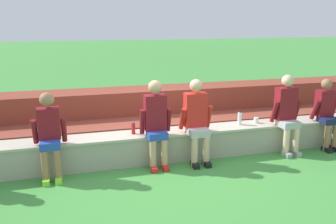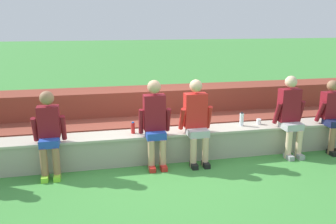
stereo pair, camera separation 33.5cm
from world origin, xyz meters
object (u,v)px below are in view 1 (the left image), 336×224
(person_far_right, at_px, (287,112))
(water_bottle_center_gap, at_px, (240,118))
(person_center, at_px, (156,121))
(plastic_cup_middle, at_px, (256,120))
(person_left_of_center, at_px, (49,133))
(person_right_of_center, at_px, (197,119))
(water_bottle_near_right, at_px, (133,129))
(person_rightmost_edge, at_px, (327,112))

(person_far_right, relative_size, water_bottle_center_gap, 5.63)
(person_far_right, distance_m, water_bottle_center_gap, 0.86)
(person_center, relative_size, plastic_cup_middle, 14.04)
(person_left_of_center, bearing_deg, plastic_cup_middle, 4.78)
(water_bottle_center_gap, height_order, plastic_cup_middle, water_bottle_center_gap)
(person_far_right, bearing_deg, person_right_of_center, 179.95)
(person_right_of_center, bearing_deg, water_bottle_near_right, 165.89)
(person_center, bearing_deg, water_bottle_near_right, 141.90)
(person_far_right, relative_size, water_bottle_near_right, 7.06)
(person_right_of_center, height_order, water_bottle_center_gap, person_right_of_center)
(person_right_of_center, height_order, person_rightmost_edge, person_right_of_center)
(person_right_of_center, xyz_separation_m, plastic_cup_middle, (1.30, 0.30, -0.21))
(person_left_of_center, height_order, water_bottle_center_gap, person_left_of_center)
(person_left_of_center, xyz_separation_m, water_bottle_center_gap, (3.33, 0.29, -0.09))
(person_far_right, height_order, plastic_cup_middle, person_far_right)
(person_left_of_center, distance_m, plastic_cup_middle, 3.70)
(person_center, height_order, water_bottle_near_right, person_center)
(person_far_right, xyz_separation_m, plastic_cup_middle, (-0.45, 0.30, -0.21))
(person_far_right, bearing_deg, plastic_cup_middle, 146.10)
(person_right_of_center, bearing_deg, person_left_of_center, -179.84)
(person_center, distance_m, water_bottle_center_gap, 1.69)
(water_bottle_near_right, relative_size, plastic_cup_middle, 1.97)
(person_center, distance_m, plastic_cup_middle, 2.05)
(person_rightmost_edge, height_order, plastic_cup_middle, person_rightmost_edge)
(person_left_of_center, xyz_separation_m, person_center, (1.67, 0.01, 0.06))
(person_center, height_order, person_far_right, person_center)
(person_far_right, relative_size, plastic_cup_middle, 13.92)
(person_far_right, bearing_deg, water_bottle_center_gap, 160.35)
(person_center, height_order, person_right_of_center, person_center)
(person_left_of_center, height_order, person_right_of_center, person_right_of_center)
(person_left_of_center, relative_size, plastic_cup_middle, 12.96)
(person_center, relative_size, water_bottle_center_gap, 5.68)
(person_left_of_center, relative_size, person_rightmost_edge, 1.01)
(person_right_of_center, relative_size, plastic_cup_middle, 13.86)
(person_rightmost_edge, bearing_deg, water_bottle_near_right, 176.00)
(person_center, distance_m, person_far_right, 2.46)
(person_right_of_center, xyz_separation_m, water_bottle_near_right, (-1.05, 0.26, -0.16))
(water_bottle_near_right, distance_m, water_bottle_center_gap, 2.00)
(person_right_of_center, distance_m, person_far_right, 1.75)
(person_right_of_center, height_order, water_bottle_near_right, person_right_of_center)
(person_center, xyz_separation_m, person_rightmost_edge, (3.33, 0.01, -0.08))
(person_far_right, distance_m, plastic_cup_middle, 0.58)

